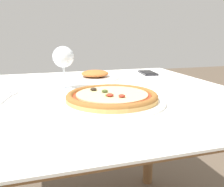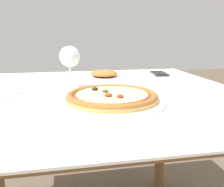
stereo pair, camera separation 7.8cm
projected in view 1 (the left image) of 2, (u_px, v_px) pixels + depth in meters
name	position (u px, v px, depth m)	size (l,w,h in m)	color
dining_table	(85.00, 115.00, 0.94)	(1.15, 1.04, 0.71)	brown
pizza_plate	(112.00, 98.00, 0.78)	(0.34, 0.34, 0.04)	white
fork	(7.00, 97.00, 0.84)	(0.06, 0.17, 0.00)	silver
wine_glass_far_left	(63.00, 58.00, 0.95)	(0.08, 0.08, 0.17)	silver
cell_phone	(148.00, 73.00, 1.34)	(0.09, 0.15, 0.01)	#232328
side_plate	(95.00, 76.00, 1.19)	(0.22, 0.22, 0.04)	white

